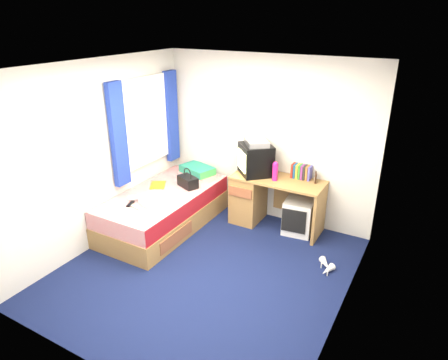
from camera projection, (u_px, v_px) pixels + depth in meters
The scene contains 20 objects.
ground at pixel (206, 270), 4.86m from camera, with size 3.40×3.40×0.00m, color #0C1438.
room_shell at pixel (204, 157), 4.30m from camera, with size 3.40×3.40×3.40m.
bed at pixel (164, 209), 5.76m from camera, with size 1.01×2.00×0.54m.
pillow at pixel (197, 170), 6.32m from camera, with size 0.52×0.33×0.11m, color teal.
desk at pixel (260, 197), 5.84m from camera, with size 1.30×0.55×0.75m.
storage_cube at pixel (299, 216), 5.61m from camera, with size 0.39×0.39×0.49m, color silver.
crt_tv at pixel (256, 159), 5.66m from camera, with size 0.60×0.60×0.44m.
vcr at pixel (256, 142), 5.56m from camera, with size 0.40×0.28×0.08m, color #ABABAD.
book_row at pixel (301, 172), 5.55m from camera, with size 0.27×0.13×0.20m.
picture_frame at pixel (316, 177), 5.44m from camera, with size 0.02×0.12×0.14m, color black.
pink_water_bottle at pixel (275, 172), 5.48m from camera, with size 0.08×0.08×0.24m, color #CA1C7A.
aerosol_can at pixel (271, 171), 5.62m from camera, with size 0.05×0.05×0.17m, color silver.
handbag at pixel (188, 181), 5.81m from camera, with size 0.36×0.29×0.29m.
towel at pixel (153, 200), 5.29m from camera, with size 0.33×0.28×0.11m, color white.
magazine at pixel (158, 185), 5.88m from camera, with size 0.21×0.28×0.01m, color yellow.
water_bottle at pixel (136, 198), 5.40m from camera, with size 0.07×0.07×0.20m, color white.
colour_swatch_fan at pixel (136, 207), 5.21m from camera, with size 0.22×0.06×0.01m, color #FFB238.
remote_control at pixel (130, 204), 5.29m from camera, with size 0.05×0.16×0.02m, color black.
window_assembly at pixel (146, 124), 5.74m from camera, with size 0.11×1.42×1.40m.
white_heels at pixel (326, 267), 4.84m from camera, with size 0.23×0.35×0.09m.
Camera 1 is at (2.19, -3.42, 2.89)m, focal length 32.00 mm.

